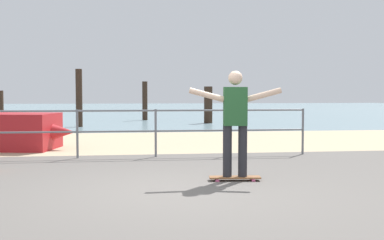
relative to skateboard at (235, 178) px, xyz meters
The scene contains 10 objects.
ground_plane 1.93m from the skateboard, 121.20° to the right, with size 24.00×10.00×0.04m, color #605B56.
beach_strip 6.43m from the skateboard, 98.91° to the left, with size 24.00×6.00×0.04m, color tan.
sea_surface 34.37m from the skateboard, 91.66° to the left, with size 72.00×50.00×0.04m, color #75939E.
railing_fence 4.07m from the skateboard, 132.71° to the left, with size 9.96×0.05×1.05m.
skateboard is the anchor object (origin of this frame).
skateboarder 0.95m from the skateboard, 165.96° to the right, with size 1.45×0.24×1.65m.
groyne_post_0 13.27m from the skateboard, 119.55° to the left, with size 0.27×0.27×1.50m, color #332319.
groyne_post_1 13.18m from the skateboard, 106.35° to the left, with size 0.27×0.27×2.40m, color #332319.
groyne_post_2 17.30m from the skateboard, 92.84° to the left, with size 0.27×0.27×2.02m, color #332319.
groyne_post_3 14.52m from the skateboard, 82.14° to the left, with size 0.39×0.39×1.72m, color #332319.
Camera 1 is at (-0.62, -6.48, 1.38)m, focal length 43.91 mm.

